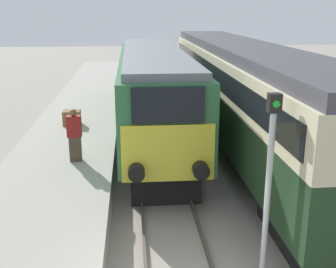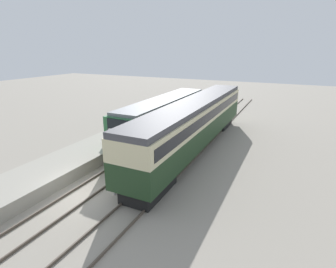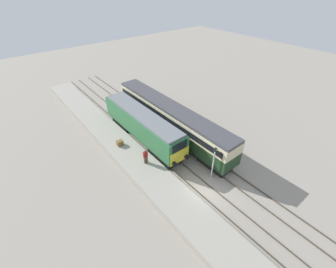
{
  "view_description": "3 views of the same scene",
  "coord_description": "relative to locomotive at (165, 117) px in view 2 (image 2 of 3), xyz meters",
  "views": [
    {
      "loc": [
        -0.93,
        -6.57,
        5.44
      ],
      "look_at": [
        0.0,
        3.96,
        2.3
      ],
      "focal_mm": 45.0,
      "sensor_mm": 36.0,
      "label": 1
    },
    {
      "loc": [
        10.26,
        -9.81,
        8.01
      ],
      "look_at": [
        1.7,
        7.96,
        1.6
      ],
      "focal_mm": 28.0,
      "sensor_mm": 36.0,
      "label": 2
    },
    {
      "loc": [
        -11.95,
        -9.06,
        17.28
      ],
      "look_at": [
        1.7,
        7.96,
        1.6
      ],
      "focal_mm": 24.0,
      "sensor_mm": 36.0,
      "label": 3
    }
  ],
  "objects": [
    {
      "name": "locomotive",
      "position": [
        0.0,
        0.0,
        0.0
      ],
      "size": [
        2.7,
        14.25,
        3.85
      ],
      "color": "black",
      "rests_on": "ground_plane"
    },
    {
      "name": "person_on_platform",
      "position": [
        -2.73,
        -4.63,
        -0.48
      ],
      "size": [
        0.44,
        0.26,
        1.68
      ],
      "color": "#473828",
      "rests_on": "platform_left"
    },
    {
      "name": "ground_plane",
      "position": [
        0.0,
        -10.83,
        -2.15
      ],
      "size": [
        120.0,
        120.0,
        0.0
      ],
      "primitive_type": "plane",
      "color": "gray"
    },
    {
      "name": "signal_post",
      "position": [
        1.7,
        -10.0,
        0.2
      ],
      "size": [
        0.24,
        0.28,
        3.96
      ],
      "color": "silver",
      "rests_on": "ground_plane"
    },
    {
      "name": "rails_near_track",
      "position": [
        0.0,
        -5.83,
        -2.08
      ],
      "size": [
        1.51,
        60.0,
        0.14
      ],
      "color": "#4C4238",
      "rests_on": "ground_plane"
    },
    {
      "name": "passenger_carriage",
      "position": [
        3.4,
        -1.22,
        0.38
      ],
      "size": [
        2.75,
        19.79,
        4.18
      ],
      "color": "black",
      "rests_on": "ground_plane"
    },
    {
      "name": "rails_far_track",
      "position": [
        3.4,
        -5.83,
        -2.08
      ],
      "size": [
        1.5,
        60.0,
        0.14
      ],
      "color": "#4C4238",
      "rests_on": "ground_plane"
    },
    {
      "name": "luggage_crate",
      "position": [
        -3.41,
        -0.23,
        -1.02
      ],
      "size": [
        0.7,
        0.56,
        0.6
      ],
      "color": "brown",
      "rests_on": "platform_left"
    },
    {
      "name": "platform_left",
      "position": [
        -3.3,
        -2.83,
        -1.73
      ],
      "size": [
        3.5,
        50.0,
        0.83
      ],
      "color": "#9E998C",
      "rests_on": "ground_plane"
    }
  ]
}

